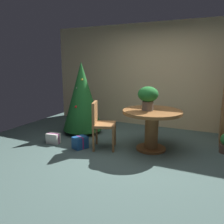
{
  "coord_description": "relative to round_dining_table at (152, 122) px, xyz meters",
  "views": [
    {
      "loc": [
        1.26,
        -3.45,
        1.6
      ],
      "look_at": [
        -0.5,
        0.35,
        0.7
      ],
      "focal_mm": 35.72,
      "sensor_mm": 36.0,
      "label": 1
    }
  ],
  "objects": [
    {
      "name": "holiday_tree",
      "position": [
        -1.76,
        0.37,
        0.33
      ],
      "size": [
        0.91,
        0.91,
        1.65
      ],
      "color": "brown",
      "rests_on": "ground_plane"
    },
    {
      "name": "back_wall_panel",
      "position": [
        -0.25,
        1.69,
        0.76
      ],
      "size": [
        6.0,
        0.1,
        2.6
      ],
      "primitive_type": "cube",
      "color": "beige",
      "rests_on": "ground_plane"
    },
    {
      "name": "ground_plane",
      "position": [
        -0.25,
        -0.51,
        -0.54
      ],
      "size": [
        6.6,
        6.6,
        0.0
      ],
      "primitive_type": "plane",
      "color": "#4C6660"
    },
    {
      "name": "gift_box_cream",
      "position": [
        -1.91,
        -0.52,
        -0.43
      ],
      "size": [
        0.28,
        0.19,
        0.21
      ],
      "color": "silver",
      "rests_on": "ground_plane"
    },
    {
      "name": "wooden_chair_left_near",
      "position": [
        -0.91,
        -0.33,
        -0.02
      ],
      "size": [
        0.54,
        0.55,
        0.91
      ],
      "color": "#9E6B3D",
      "rests_on": "ground_plane"
    },
    {
      "name": "round_dining_table",
      "position": [
        0.0,
        0.0,
        0.0
      ],
      "size": [
        1.1,
        1.1,
        0.76
      ],
      "color": "brown",
      "rests_on": "ground_plane"
    },
    {
      "name": "gift_box_blue",
      "position": [
        -1.26,
        -0.51,
        -0.42
      ],
      "size": [
        0.29,
        0.32,
        0.23
      ],
      "color": "#1E569E",
      "rests_on": "ground_plane"
    },
    {
      "name": "flower_vase",
      "position": [
        -0.08,
        -0.04,
        0.49
      ],
      "size": [
        0.37,
        0.37,
        0.44
      ],
      "color": "#665B51",
      "rests_on": "round_dining_table"
    }
  ]
}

